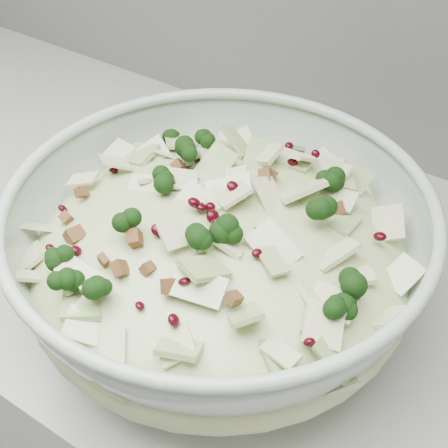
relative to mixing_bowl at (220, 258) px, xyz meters
The scene contains 2 objects.
mixing_bowl is the anchor object (origin of this frame).
salad 0.03m from the mixing_bowl, ahead, with size 0.40×0.40×0.16m.
Camera 1 is at (-0.28, 1.24, 1.42)m, focal length 50.00 mm.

